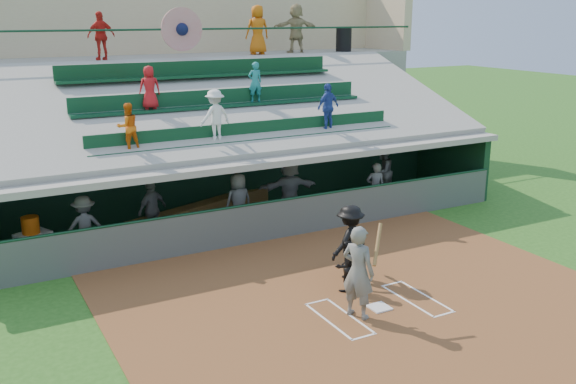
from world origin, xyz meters
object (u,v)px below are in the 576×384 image
batter_at_plate (358,272)px  white_table (34,246)px  catcher (346,266)px  home_plate (379,307)px  water_cooler (30,225)px  trash_bin (344,40)px

batter_at_plate → white_table: size_ratio=2.49×
catcher → home_plate: bearing=89.6°
white_table → water_cooler: size_ratio=1.81×
white_table → water_cooler: bearing=-158.1°
white_table → water_cooler: water_cooler is taller
trash_bin → water_cooler: bearing=-154.7°
home_plate → trash_bin: trash_bin is taller
catcher → water_cooler: bearing=-49.3°
batter_at_plate → trash_bin: trash_bin is taller
catcher → white_table: bearing=-49.6°
white_table → trash_bin: (13.48, 6.34, 4.70)m
home_plate → water_cooler: water_cooler is taller
batter_at_plate → white_table: (-5.48, 6.63, -0.63)m
home_plate → catcher: catcher is taller
batter_at_plate → catcher: 1.36m
white_table → water_cooler: (-0.03, -0.03, 0.57)m
home_plate → water_cooler: size_ratio=0.98×
home_plate → white_table: bearing=133.0°
home_plate → water_cooler: (-6.15, 6.51, 0.92)m
batter_at_plate → water_cooler: batter_at_plate is taller
catcher → trash_bin: size_ratio=1.24×
home_plate → trash_bin: bearing=60.2°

